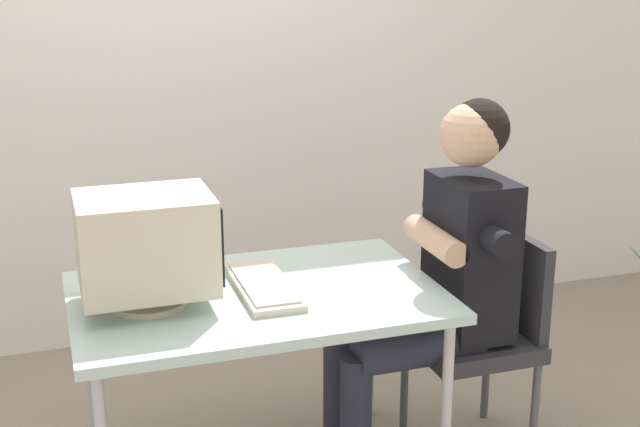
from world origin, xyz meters
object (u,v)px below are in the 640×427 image
object	(u,v)px
desk	(257,307)
office_chair	(485,327)
crt_monitor	(147,244)
keyboard	(263,285)
person_seated	(440,270)

from	to	relation	value
desk	office_chair	xyz separation A→B (m)	(0.85, -0.02, -0.19)
crt_monitor	office_chair	world-z (taller)	crt_monitor
keyboard	office_chair	bearing A→B (deg)	-2.83
desk	office_chair	distance (m)	0.87
office_chair	person_seated	distance (m)	0.31
person_seated	desk	bearing A→B (deg)	178.06
desk	keyboard	world-z (taller)	keyboard
keyboard	office_chair	distance (m)	0.86
desk	keyboard	bearing A→B (deg)	35.26
keyboard	office_chair	size ratio (longest dim) A/B	0.57
desk	crt_monitor	bearing A→B (deg)	179.79
desk	person_seated	bearing A→B (deg)	-1.94
crt_monitor	keyboard	world-z (taller)	crt_monitor
keyboard	person_seated	size ratio (longest dim) A/B	0.36
person_seated	keyboard	bearing A→B (deg)	176.30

